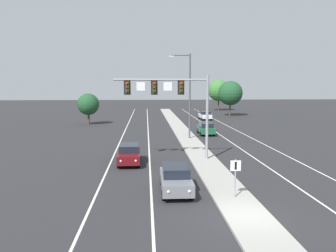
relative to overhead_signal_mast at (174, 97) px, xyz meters
name	(u,v)px	position (x,y,z in m)	size (l,w,h in m)	color
ground_plane	(248,218)	(2.59, -12.72, -5.52)	(260.00, 260.00, 0.00)	#28282B
median_island	(195,148)	(2.59, 5.28, -5.44)	(2.40, 110.00, 0.15)	#9E9B93
lane_stripe_oncoming_center	(149,138)	(-2.11, 12.28, -5.51)	(0.14, 100.00, 0.01)	silver
lane_stripe_receding_center	(224,138)	(7.29, 12.28, -5.51)	(0.14, 100.00, 0.01)	silver
edge_stripe_left	(121,139)	(-5.41, 12.28, -5.51)	(0.14, 100.00, 0.01)	silver
edge_stripe_right	(250,137)	(10.59, 12.28, -5.51)	(0.14, 100.00, 0.01)	silver
overhead_signal_mast	(174,97)	(0.00, 0.00, 0.00)	(8.01, 0.44, 7.20)	gray
median_sign_post	(235,173)	(2.64, -10.04, -3.93)	(0.60, 0.10, 2.20)	gray
street_lamp_median	(188,91)	(2.59, 11.44, 0.27)	(2.58, 0.28, 10.00)	#4C4C51
car_oncoming_grey	(176,178)	(-0.60, -8.31, -4.70)	(1.85, 4.48, 1.58)	slate
car_oncoming_darkred	(129,154)	(-3.82, -0.64, -4.70)	(1.88, 4.49, 1.58)	#5B0F14
car_receding_green	(206,128)	(5.46, 15.11, -4.70)	(1.84, 4.48, 1.58)	#195633
car_receding_white	(205,115)	(8.70, 34.07, -4.70)	(1.92, 4.51, 1.58)	silver
tree_far_left_a	(88,104)	(-11.83, 27.42, -2.18)	(3.54, 3.54, 5.13)	#4C3823
tree_far_right_b	(219,90)	(15.87, 55.41, -0.44)	(5.37, 5.37, 7.77)	#4C3823
tree_far_right_a	(230,93)	(15.11, 40.68, -0.75)	(5.05, 5.05, 7.30)	#4C3823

